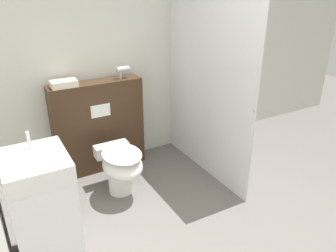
{
  "coord_description": "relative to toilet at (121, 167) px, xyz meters",
  "views": [
    {
      "loc": [
        -1.26,
        -1.48,
        2.1
      ],
      "look_at": [
        0.29,
        1.25,
        0.7
      ],
      "focal_mm": 35.0,
      "sensor_mm": 36.0,
      "label": 1
    }
  ],
  "objects": [
    {
      "name": "hair_drier",
      "position": [
        0.33,
        0.62,
        0.85
      ],
      "size": [
        0.17,
        0.06,
        0.14
      ],
      "color": "#B7B7BC",
      "rests_on": "partition_panel"
    },
    {
      "name": "partition_panel",
      "position": [
        -0.0,
        0.63,
        0.21
      ],
      "size": [
        1.04,
        0.24,
        1.08
      ],
      "color": "#3D2819",
      "rests_on": "ground_plane"
    },
    {
      "name": "sink_vanity",
      "position": [
        -0.85,
        -0.53,
        0.15
      ],
      "size": [
        0.46,
        0.55,
        1.08
      ],
      "color": "white",
      "rests_on": "ground_plane"
    },
    {
      "name": "wall_back",
      "position": [
        0.24,
        0.79,
        0.92
      ],
      "size": [
        8.0,
        0.06,
        2.5
      ],
      "color": "silver",
      "rests_on": "ground_plane"
    },
    {
      "name": "folded_towel",
      "position": [
        -0.34,
        0.61,
        0.79
      ],
      "size": [
        0.27,
        0.17,
        0.07
      ],
      "color": "beige",
      "rests_on": "partition_panel"
    },
    {
      "name": "shower_glass",
      "position": [
        1.05,
        -0.01,
        0.72
      ],
      "size": [
        0.04,
        1.55,
        2.1
      ],
      "color": "silver",
      "rests_on": "ground_plane"
    },
    {
      "name": "toilet",
      "position": [
        0.0,
        0.0,
        0.0
      ],
      "size": [
        0.4,
        0.63,
        0.52
      ],
      "color": "white",
      "rests_on": "ground_plane"
    }
  ]
}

